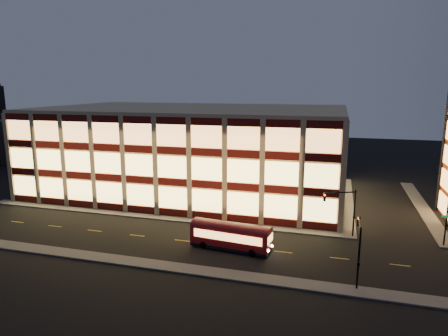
% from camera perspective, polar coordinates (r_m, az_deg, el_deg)
% --- Properties ---
extents(ground, '(200.00, 200.00, 0.00)m').
position_cam_1_polar(ground, '(55.17, -7.49, -7.58)').
color(ground, black).
rests_on(ground, ground).
extents(sidewalk_office_south, '(54.00, 2.00, 0.15)m').
position_cam_1_polar(sidewalk_office_south, '(57.21, -9.87, -6.87)').
color(sidewalk_office_south, '#514F4C').
rests_on(sidewalk_office_south, ground).
extents(sidewalk_office_east, '(2.00, 30.00, 0.15)m').
position_cam_1_polar(sidewalk_office_east, '(67.13, 17.10, -4.42)').
color(sidewalk_office_east, '#514F4C').
rests_on(sidewalk_office_east, ground).
extents(sidewalk_tower_west, '(2.00, 30.00, 0.15)m').
position_cam_1_polar(sidewalk_tower_west, '(68.33, 26.38, -4.86)').
color(sidewalk_tower_west, '#514F4C').
rests_on(sidewalk_tower_west, ground).
extents(sidewalk_near, '(100.00, 2.00, 0.15)m').
position_cam_1_polar(sidewalk_near, '(44.40, -14.33, -12.67)').
color(sidewalk_near, '#514F4C').
rests_on(sidewalk_near, ground).
extents(office_building, '(50.45, 30.45, 14.50)m').
position_cam_1_polar(office_building, '(69.73, -4.32, 2.70)').
color(office_building, tan).
rests_on(office_building, ground).
extents(traffic_signal_far, '(3.79, 1.87, 6.00)m').
position_cam_1_polar(traffic_signal_far, '(49.89, 16.70, -5.11)').
color(traffic_signal_far, black).
rests_on(traffic_signal_far, ground).
extents(traffic_signal_near, '(0.32, 4.45, 6.00)m').
position_cam_1_polar(traffic_signal_near, '(39.26, 18.71, -9.83)').
color(traffic_signal_near, black).
rests_on(traffic_signal_near, ground).
extents(trolley_bus, '(9.32, 3.30, 3.09)m').
position_cam_1_polar(trolley_bus, '(45.41, 0.98, -9.48)').
color(trolley_bus, maroon).
rests_on(trolley_bus, ground).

